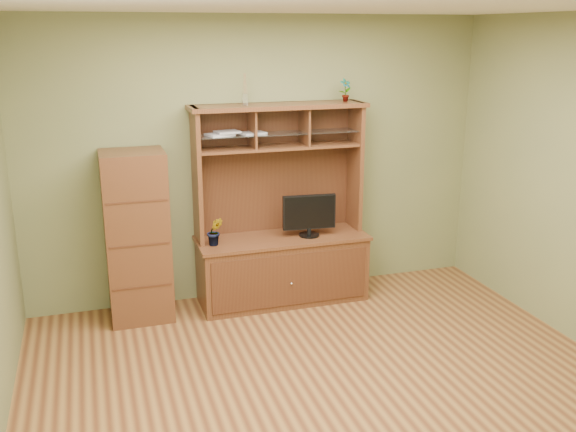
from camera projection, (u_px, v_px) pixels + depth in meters
name	position (u px, v px, depth m)	size (l,w,h in m)	color
room	(337.00, 214.00, 4.34)	(4.54, 4.04, 2.74)	#562E18
media_hutch	(281.00, 248.00, 6.20)	(1.66, 0.61, 1.90)	#422413
monitor	(309.00, 215.00, 6.10)	(0.51, 0.20, 0.40)	black
orchid_plant	(215.00, 231.00, 5.86)	(0.15, 0.12, 0.27)	#245B1F
top_plant	(345.00, 90.00, 6.04)	(0.11, 0.08, 0.22)	#2C6B25
reed_diffuser	(245.00, 93.00, 5.76)	(0.06, 0.06, 0.28)	silver
magazines	(233.00, 133.00, 5.82)	(0.57, 0.24, 0.04)	#A6A5AA
side_cabinet	(137.00, 237.00, 5.74)	(0.55, 0.50, 1.55)	#422413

